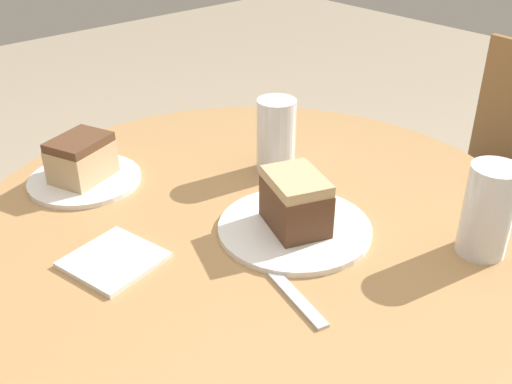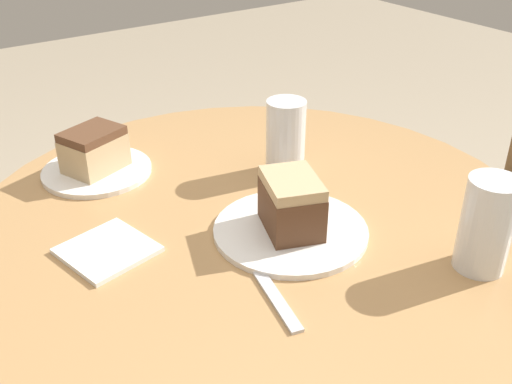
% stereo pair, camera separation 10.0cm
% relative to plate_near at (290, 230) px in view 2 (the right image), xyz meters
% --- Properties ---
extents(table, '(0.98, 0.98, 0.75)m').
position_rel_plate_near_xyz_m(table, '(-0.08, -0.01, -0.19)').
color(table, tan).
rests_on(table, ground_plane).
extents(plate_near, '(0.25, 0.25, 0.01)m').
position_rel_plate_near_xyz_m(plate_near, '(0.00, 0.00, 0.00)').
color(plate_near, white).
rests_on(plate_near, table).
extents(plate_far, '(0.21, 0.21, 0.01)m').
position_rel_plate_near_xyz_m(plate_far, '(-0.38, -0.18, 0.00)').
color(plate_far, white).
rests_on(plate_far, table).
extents(cake_slice_near, '(0.13, 0.11, 0.09)m').
position_rel_plate_near_xyz_m(cake_slice_near, '(-0.00, 0.00, 0.05)').
color(cake_slice_near, brown).
rests_on(cake_slice_near, plate_near).
extents(cake_slice_far, '(0.11, 0.13, 0.08)m').
position_rel_plate_near_xyz_m(cake_slice_far, '(-0.38, -0.18, 0.04)').
color(cake_slice_far, tan).
rests_on(cake_slice_far, plate_far).
extents(glass_lemonade, '(0.07, 0.07, 0.14)m').
position_rel_plate_near_xyz_m(glass_lemonade, '(-0.18, 0.12, 0.06)').
color(glass_lemonade, beige).
rests_on(glass_lemonade, table).
extents(glass_water, '(0.07, 0.07, 0.15)m').
position_rel_plate_near_xyz_m(glass_water, '(0.23, 0.17, 0.06)').
color(glass_water, silver).
rests_on(glass_water, table).
extents(napkin_stack, '(0.15, 0.15, 0.01)m').
position_rel_plate_near_xyz_m(napkin_stack, '(-0.12, -0.26, -0.00)').
color(napkin_stack, white).
rests_on(napkin_stack, table).
extents(fork, '(0.18, 0.06, 0.00)m').
position_rel_plate_near_xyz_m(fork, '(0.10, -0.11, -0.00)').
color(fork, silver).
rests_on(fork, table).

